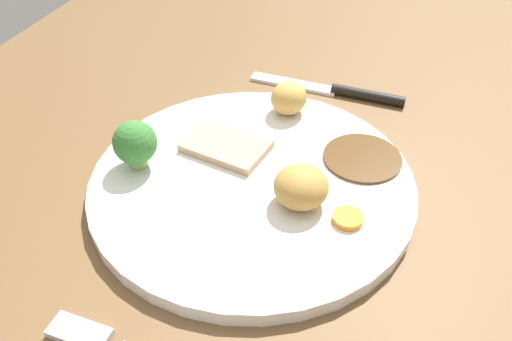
{
  "coord_description": "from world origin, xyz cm",
  "views": [
    {
      "loc": [
        -38.44,
        -12.68,
        37.21
      ],
      "look_at": [
        -3.28,
        -0.38,
        6.0
      ],
      "focal_mm": 37.6,
      "sensor_mm": 36.0,
      "label": 1
    }
  ],
  "objects": [
    {
      "name": "knife",
      "position": [
        15.86,
        -4.08,
        4.05
      ],
      "size": [
        1.99,
        18.53,
        1.2
      ],
      "rotation": [
        0.0,
        0.0,
        1.54
      ],
      "color": "black",
      "rests_on": "dining_table"
    },
    {
      "name": "meat_slice_main",
      "position": [
        0.28,
        3.85,
        5.4
      ],
      "size": [
        6.6,
        8.7,
        0.8
      ],
      "primitive_type": "cube",
      "rotation": [
        0.0,
        0.0,
        4.54
      ],
      "color": "tan",
      "rests_on": "dinner_plate"
    },
    {
      "name": "roast_potato_right",
      "position": [
        -4.95,
        -5.04,
        6.79
      ],
      "size": [
        6.51,
        6.51,
        3.57
      ],
      "primitive_type": "ellipsoid",
      "rotation": [
        0.0,
        0.0,
        2.11
      ],
      "color": "#BC8C42",
      "rests_on": "dinner_plate"
    },
    {
      "name": "carrot_coin_front",
      "position": [
        -5.85,
        -9.44,
        5.29
      ],
      "size": [
        2.61,
        2.61,
        0.57
      ],
      "primitive_type": "cylinder",
      "color": "orange",
      "rests_on": "dinner_plate"
    },
    {
      "name": "gravy_pool",
      "position": [
        2.84,
        -9.07,
        5.15
      ],
      "size": [
        7.53,
        7.53,
        0.3
      ],
      "primitive_type": "cylinder",
      "color": "#563819",
      "rests_on": "dinner_plate"
    },
    {
      "name": "dinner_plate",
      "position": [
        -3.28,
        -0.38,
        4.3
      ],
      "size": [
        29.95,
        29.95,
        1.4
      ],
      "primitive_type": "cylinder",
      "color": "white",
      "rests_on": "dining_table"
    },
    {
      "name": "broccoli_floret",
      "position": [
        -5.06,
        10.76,
        7.57
      ],
      "size": [
        4.1,
        4.1,
        4.73
      ],
      "color": "#8CB766",
      "rests_on": "dinner_plate"
    },
    {
      "name": "dining_table",
      "position": [
        0.0,
        0.0,
        1.8
      ],
      "size": [
        120.0,
        84.0,
        3.6
      ],
      "primitive_type": "cube",
      "color": "brown",
      "rests_on": "ground"
    },
    {
      "name": "roast_potato_left",
      "position": [
        8.31,
        -0.44,
        6.73
      ],
      "size": [
        4.93,
        4.69,
        3.47
      ],
      "primitive_type": "ellipsoid",
      "rotation": [
        0.0,
        0.0,
        4.43
      ],
      "color": "tan",
      "rests_on": "dinner_plate"
    }
  ]
}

